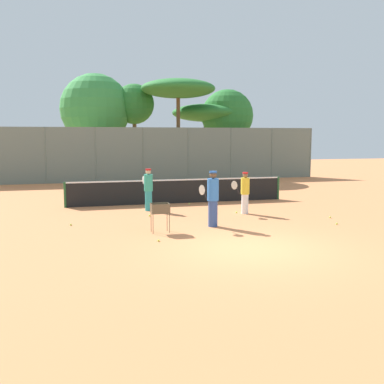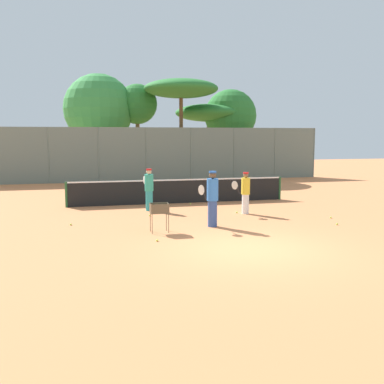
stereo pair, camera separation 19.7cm
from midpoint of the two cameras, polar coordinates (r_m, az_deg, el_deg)
name	(u,v)px [view 2 (the right image)]	position (r m, az deg, el deg)	size (l,w,h in m)	color
ground_plane	(248,249)	(12.07, 7.61, -7.19)	(80.00, 80.00, 0.00)	#D37F4C
tennis_net	(179,191)	(19.88, -1.35, 0.17)	(9.77, 0.10, 1.07)	#26592D
back_fence	(146,154)	(29.67, -5.69, 4.78)	(24.50, 0.08, 3.52)	slate
tree_0	(230,116)	(34.98, 5.07, 9.59)	(3.98, 3.98, 6.50)	brown
tree_1	(99,109)	(33.62, -11.60, 10.26)	(5.02, 5.02, 7.41)	brown
tree_2	(181,89)	(31.90, -1.22, 12.93)	(5.16, 5.16, 6.87)	brown
tree_3	(210,114)	(34.97, 2.51, 9.88)	(5.39, 5.39, 5.39)	brown
tree_4	(137,105)	(33.52, -6.80, 10.95)	(2.91, 2.91, 6.72)	brown
player_white_outfit	(212,198)	(14.72, 2.99, -0.77)	(0.83, 0.61, 1.83)	#334C8C
player_red_cap	(149,189)	(17.95, -5.17, 0.39)	(0.35, 0.89, 1.68)	teal
player_yellow_shirt	(245,192)	(17.26, 7.11, -0.03)	(0.86, 0.39, 1.60)	white
ball_cart	(159,211)	(13.89, -3.75, -2.38)	(0.56, 0.41, 0.91)	brown
tennis_ball_0	(331,217)	(17.08, 17.53, -3.10)	(0.07, 0.07, 0.07)	#D1E54C
tennis_ball_1	(157,240)	(12.82, -4.01, -6.14)	(0.07, 0.07, 0.07)	#D1E54C
tennis_ball_2	(71,224)	(15.55, -14.78, -4.00)	(0.07, 0.07, 0.07)	#D1E54C
tennis_ball_3	(337,224)	(15.90, 18.28, -3.88)	(0.07, 0.07, 0.07)	#D1E54C
tennis_ball_4	(190,204)	(19.57, 0.07, -1.49)	(0.07, 0.07, 0.07)	#D1E54C
tennis_ball_5	(237,212)	(17.48, 6.05, -2.58)	(0.07, 0.07, 0.07)	#D1E54C
tennis_ball_6	(150,215)	(16.79, -5.04, -2.97)	(0.07, 0.07, 0.07)	#D1E54C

